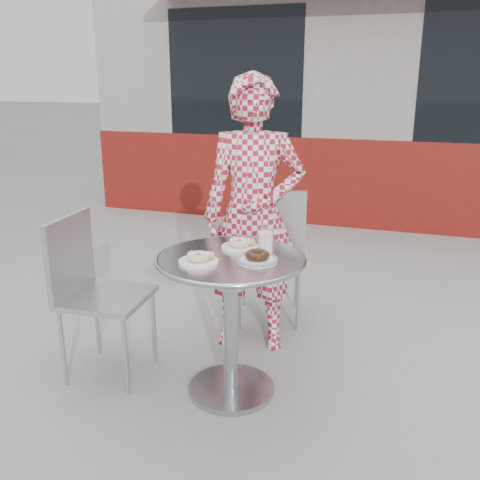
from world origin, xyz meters
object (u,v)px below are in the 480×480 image
(chair_far, at_px, (269,279))
(plate_near, at_px, (199,259))
(seated_person, at_px, (253,216))
(milk_cup, at_px, (266,241))
(chair_left, at_px, (107,327))
(plate_checker, at_px, (257,258))
(plate_far, at_px, (241,244))
(bistro_table, at_px, (231,292))

(chair_far, bearing_deg, plate_near, 72.77)
(chair_far, xyz_separation_m, seated_person, (-0.01, -0.37, 0.54))
(milk_cup, bearing_deg, chair_left, -168.79)
(plate_checker, bearing_deg, plate_far, 129.64)
(chair_far, distance_m, plate_near, 1.21)
(chair_left, distance_m, plate_near, 0.81)
(chair_far, height_order, plate_near, chair_far)
(seated_person, xyz_separation_m, plate_far, (0.06, -0.44, -0.04))
(bistro_table, distance_m, plate_far, 0.26)
(seated_person, distance_m, plate_checker, 0.66)
(plate_far, height_order, milk_cup, milk_cup)
(chair_left, distance_m, plate_far, 0.92)
(bistro_table, xyz_separation_m, chair_left, (-0.74, -0.03, -0.30))
(seated_person, relative_size, plate_far, 8.61)
(chair_left, distance_m, seated_person, 1.08)
(chair_far, bearing_deg, chair_left, 41.59)
(chair_left, relative_size, plate_checker, 4.46)
(seated_person, relative_size, plate_near, 8.59)
(bistro_table, height_order, milk_cup, milk_cup)
(chair_far, xyz_separation_m, milk_cup, (0.20, -0.82, 0.54))
(bistro_table, distance_m, chair_left, 0.80)
(bistro_table, relative_size, seated_person, 0.46)
(chair_left, xyz_separation_m, plate_near, (0.62, -0.10, 0.51))
(bistro_table, height_order, plate_near, plate_near)
(bistro_table, bearing_deg, seated_person, 96.02)
(chair_left, height_order, plate_near, chair_left)
(plate_far, relative_size, plate_checker, 0.94)
(plate_far, bearing_deg, chair_far, 94.03)
(seated_person, height_order, plate_checker, seated_person)
(chair_far, bearing_deg, bistro_table, 79.31)
(milk_cup, bearing_deg, plate_far, 175.95)
(chair_left, height_order, seated_person, seated_person)
(seated_person, height_order, plate_far, seated_person)
(milk_cup, bearing_deg, seated_person, 114.33)
(chair_far, distance_m, chair_left, 1.21)
(seated_person, relative_size, milk_cup, 13.39)
(seated_person, bearing_deg, plate_near, -106.99)
(plate_far, height_order, plate_checker, plate_checker)
(bistro_table, height_order, seated_person, seated_person)
(bistro_table, relative_size, milk_cup, 6.20)
(plate_checker, distance_m, milk_cup, 0.17)
(chair_left, bearing_deg, plate_far, -79.75)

